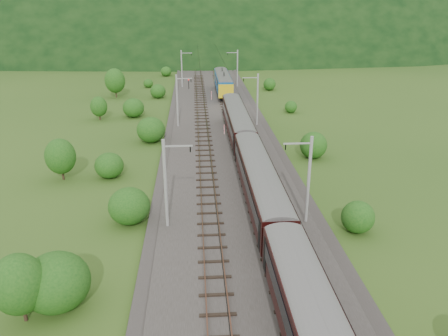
{
  "coord_description": "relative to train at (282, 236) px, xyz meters",
  "views": [
    {
      "loc": [
        -3.55,
        -34.33,
        19.19
      ],
      "look_at": [
        -0.66,
        7.73,
        2.6
      ],
      "focal_mm": 35.0,
      "sensor_mm": 36.0,
      "label": 1
    }
  ],
  "objects": [
    {
      "name": "track_left",
      "position": [
        -4.8,
        17.79,
        -3.05
      ],
      "size": [
        2.4,
        220.0,
        0.27
      ],
      "color": "brown",
      "rests_on": "railbed"
    },
    {
      "name": "vegetation_right",
      "position": [
        9.41,
        20.12,
        -2.12
      ],
      "size": [
        5.78,
        104.17,
        3.07
      ],
      "color": "#1A4C14",
      "rests_on": "ground"
    },
    {
      "name": "mountain_main",
      "position": [
        -2.4,
        267.79,
        -3.42
      ],
      "size": [
        504.0,
        360.0,
        244.0
      ],
      "primitive_type": "ellipsoid",
      "color": "black",
      "rests_on": "ground"
    },
    {
      "name": "hazard_post_far",
      "position": [
        -1.67,
        35.15,
        -2.41
      ],
      "size": [
        0.15,
        0.15,
        1.41
      ],
      "primitive_type": "cylinder",
      "color": "red",
      "rests_on": "railbed"
    },
    {
      "name": "catenary_left",
      "position": [
        -8.52,
        39.79,
        1.08
      ],
      "size": [
        2.54,
        192.28,
        8.0
      ],
      "color": "gray",
      "rests_on": "railbed"
    },
    {
      "name": "train",
      "position": [
        0.0,
        0.0,
        0.0
      ],
      "size": [
        2.87,
        136.61,
        4.99
      ],
      "color": "black",
      "rests_on": "ground"
    },
    {
      "name": "railbed",
      "position": [
        -2.4,
        17.79,
        -3.27
      ],
      "size": [
        14.0,
        220.0,
        0.3
      ],
      "primitive_type": "cube",
      "color": "#38332D",
      "rests_on": "ground"
    },
    {
      "name": "catenary_right",
      "position": [
        3.72,
        39.79,
        1.08
      ],
      "size": [
        2.54,
        192.28,
        8.0
      ],
      "color": "gray",
      "rests_on": "railbed"
    },
    {
      "name": "vegetation_left",
      "position": [
        -16.51,
        22.06,
        -1.25
      ],
      "size": [
        13.76,
        144.08,
        5.85
      ],
      "color": "#1A4C14",
      "rests_on": "ground"
    },
    {
      "name": "overhead_wires",
      "position": [
        -2.4,
        17.79,
        3.68
      ],
      "size": [
        4.83,
        198.0,
        0.03
      ],
      "color": "black",
      "rests_on": "ground"
    },
    {
      "name": "hazard_post_near",
      "position": [
        -2.58,
        58.45,
        -2.3
      ],
      "size": [
        0.17,
        0.17,
        1.64
      ],
      "primitive_type": "cylinder",
      "color": "red",
      "rests_on": "railbed"
    },
    {
      "name": "ground",
      "position": [
        -2.4,
        7.79,
        -3.42
      ],
      "size": [
        600.0,
        600.0,
        0.0
      ],
      "primitive_type": "plane",
      "color": "#2E5019",
      "rests_on": "ground"
    },
    {
      "name": "mountain_ridge",
      "position": [
        -122.4,
        307.79,
        -3.42
      ],
      "size": [
        336.0,
        280.0,
        132.0
      ],
      "primitive_type": "ellipsoid",
      "color": "black",
      "rests_on": "ground"
    },
    {
      "name": "signal",
      "position": [
        -7.12,
        69.24,
        -1.85
      ],
      "size": [
        0.24,
        0.24,
        2.16
      ],
      "color": "black",
      "rests_on": "railbed"
    },
    {
      "name": "track_right",
      "position": [
        0.0,
        17.79,
        -3.05
      ],
      "size": [
        2.4,
        220.0,
        0.27
      ],
      "color": "brown",
      "rests_on": "railbed"
    }
  ]
}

